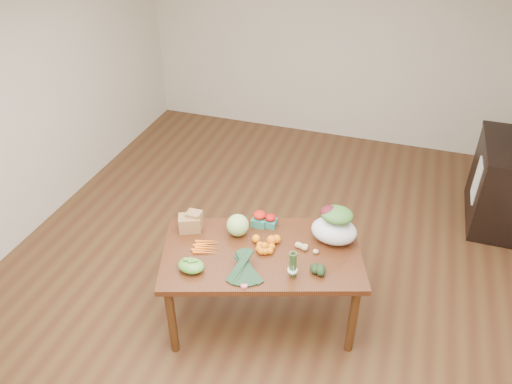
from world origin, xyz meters
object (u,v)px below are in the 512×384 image
(dining_table, at_px, (262,285))
(cabbage, at_px, (238,225))
(paper_bag, at_px, (190,222))
(salad_bag, at_px, (334,227))
(mandarin_cluster, at_px, (264,247))
(cabinet, at_px, (500,183))
(kale_bunch, at_px, (244,270))
(asparagus_bundle, at_px, (293,264))

(dining_table, relative_size, cabbage, 8.47)
(paper_bag, relative_size, salad_bag, 0.64)
(cabbage, height_order, mandarin_cluster, cabbage)
(paper_bag, bearing_deg, cabinet, 37.90)
(cabbage, distance_m, mandarin_cluster, 0.32)
(kale_bunch, relative_size, salad_bag, 1.06)
(paper_bag, bearing_deg, salad_bag, 11.44)
(asparagus_bundle, bearing_deg, kale_bunch, -178.35)
(cabinet, height_order, asparagus_bundle, asparagus_bundle)
(asparagus_bundle, bearing_deg, cabinet, 35.80)
(cabbage, relative_size, salad_bag, 0.50)
(dining_table, bearing_deg, asparagus_bundle, -51.62)
(cabbage, relative_size, asparagus_bundle, 0.75)
(kale_bunch, xyz_separation_m, asparagus_bundle, (0.34, 0.12, 0.05))
(mandarin_cluster, bearing_deg, paper_bag, 174.01)
(dining_table, xyz_separation_m, cabinet, (2.00, 2.15, 0.10))
(mandarin_cluster, bearing_deg, cabbage, 152.43)
(asparagus_bundle, relative_size, salad_bag, 0.67)
(cabinet, distance_m, mandarin_cluster, 2.94)
(dining_table, bearing_deg, paper_bag, 155.16)
(cabbage, height_order, asparagus_bundle, asparagus_bundle)
(cabbage, relative_size, kale_bunch, 0.47)
(cabbage, xyz_separation_m, asparagus_bundle, (0.56, -0.35, 0.03))
(paper_bag, distance_m, mandarin_cluster, 0.69)
(cabinet, height_order, salad_bag, salad_bag)
(mandarin_cluster, relative_size, salad_bag, 0.48)
(mandarin_cluster, height_order, asparagus_bundle, asparagus_bundle)
(cabinet, xyz_separation_m, asparagus_bundle, (-1.70, -2.35, 0.40))
(cabbage, bearing_deg, paper_bag, -169.70)
(cabbage, xyz_separation_m, mandarin_cluster, (0.28, -0.15, -0.05))
(mandarin_cluster, xyz_separation_m, salad_bag, (0.50, 0.31, 0.10))
(salad_bag, bearing_deg, cabbage, -167.97)
(mandarin_cluster, height_order, salad_bag, salad_bag)
(dining_table, distance_m, cabinet, 2.94)
(mandarin_cluster, distance_m, asparagus_bundle, 0.36)
(mandarin_cluster, distance_m, salad_bag, 0.60)
(dining_table, height_order, asparagus_bundle, asparagus_bundle)
(paper_bag, xyz_separation_m, asparagus_bundle, (0.97, -0.27, 0.04))
(dining_table, bearing_deg, salad_bag, 12.94)
(cabinet, xyz_separation_m, salad_bag, (-1.48, -1.84, 0.43))
(mandarin_cluster, bearing_deg, salad_bag, 31.89)
(salad_bag, bearing_deg, cabinet, 51.07)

